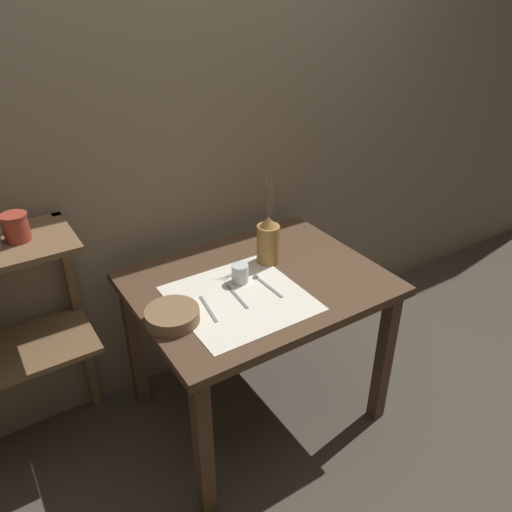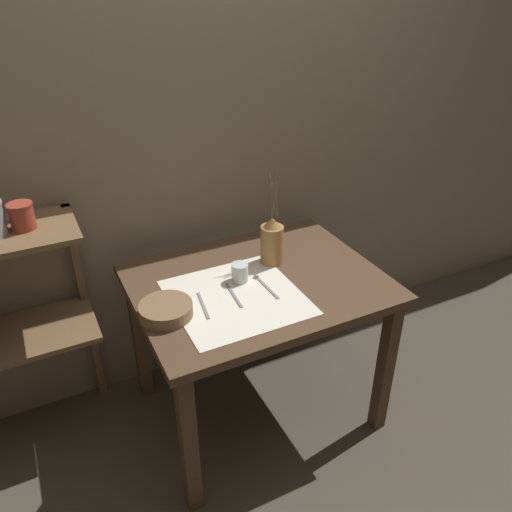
{
  "view_description": "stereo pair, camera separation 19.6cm",
  "coord_description": "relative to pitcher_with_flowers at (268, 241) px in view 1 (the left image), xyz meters",
  "views": [
    {
      "loc": [
        -0.99,
        -1.53,
        1.94
      ],
      "look_at": [
        -0.01,
        0.0,
        0.89
      ],
      "focal_mm": 35.0,
      "sensor_mm": 36.0,
      "label": 1
    },
    {
      "loc": [
        -0.82,
        -1.63,
        1.94
      ],
      "look_at": [
        -0.01,
        0.0,
        0.89
      ],
      "focal_mm": 35.0,
      "sensor_mm": 36.0,
      "label": 2
    }
  ],
  "objects": [
    {
      "name": "ground_plane",
      "position": [
        -0.13,
        -0.1,
        -0.88
      ],
      "size": [
        12.0,
        12.0,
        0.0
      ],
      "primitive_type": "plane",
      "color": "#473F35"
    },
    {
      "name": "spoon_inner",
      "position": [
        -0.12,
        -0.13,
        -0.1
      ],
      "size": [
        0.02,
        0.2,
        0.02
      ],
      "color": "gray",
      "rests_on": "wooden_table"
    },
    {
      "name": "linen_cloth",
      "position": [
        -0.26,
        -0.19,
        -0.1
      ],
      "size": [
        0.52,
        0.52,
        0.0
      ],
      "color": "silver",
      "rests_on": "wooden_table"
    },
    {
      "name": "stone_wall_back",
      "position": [
        -0.13,
        0.42,
        0.32
      ],
      "size": [
        7.0,
        0.06,
        2.4
      ],
      "color": "#7A6B56",
      "rests_on": "ground_plane"
    },
    {
      "name": "wooden_table",
      "position": [
        -0.13,
        -0.1,
        -0.21
      ],
      "size": [
        1.07,
        0.84,
        0.77
      ],
      "color": "#4C3523",
      "rests_on": "ground_plane"
    },
    {
      "name": "metal_pot_small",
      "position": [
        -0.98,
        0.2,
        0.25
      ],
      "size": [
        0.1,
        0.1,
        0.1
      ],
      "color": "#9E3828",
      "rests_on": "wooden_shelf_unit"
    },
    {
      "name": "wooden_bowl",
      "position": [
        -0.56,
        -0.18,
        -0.08
      ],
      "size": [
        0.21,
        0.21,
        0.05
      ],
      "color": "brown",
      "rests_on": "wooden_table"
    },
    {
      "name": "knife_center",
      "position": [
        -0.41,
        -0.19,
        -0.1
      ],
      "size": [
        0.04,
        0.19,
        0.0
      ],
      "color": "gray",
      "rests_on": "wooden_table"
    },
    {
      "name": "fork_outer",
      "position": [
        -0.27,
        -0.17,
        -0.1
      ],
      "size": [
        0.03,
        0.19,
        0.0
      ],
      "color": "gray",
      "rests_on": "wooden_table"
    },
    {
      "name": "glass_tumbler_near",
      "position": [
        -0.2,
        -0.08,
        -0.06
      ],
      "size": [
        0.07,
        0.07,
        0.08
      ],
      "color": "silver",
      "rests_on": "wooden_table"
    },
    {
      "name": "wooden_shelf_unit",
      "position": [
        -1.09,
        0.23,
        -0.11
      ],
      "size": [
        0.6,
        0.35,
        1.07
      ],
      "color": "brown",
      "rests_on": "ground_plane"
    },
    {
      "name": "pitcher_with_flowers",
      "position": [
        0.0,
        0.0,
        0.0
      ],
      "size": [
        0.1,
        0.1,
        0.45
      ],
      "color": "olive",
      "rests_on": "wooden_table"
    }
  ]
}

